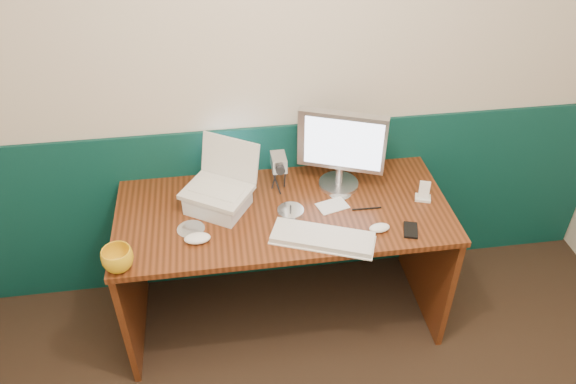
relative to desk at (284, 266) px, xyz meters
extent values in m
cube|color=beige|center=(0.13, 0.37, 0.88)|extent=(3.50, 0.04, 2.50)
cube|color=#073234|center=(0.13, 0.36, 0.12)|extent=(3.48, 0.02, 1.00)
cube|color=#3C1B0B|center=(0.00, 0.00, 0.00)|extent=(1.60, 0.70, 0.75)
cube|color=silver|center=(-0.31, 0.06, 0.42)|extent=(0.34, 0.32, 0.09)
cube|color=silver|center=(0.14, -0.24, 0.39)|extent=(0.48, 0.31, 0.03)
ellipsoid|color=white|center=(0.41, -0.21, 0.39)|extent=(0.10, 0.07, 0.03)
ellipsoid|color=white|center=(-0.41, -0.17, 0.39)|extent=(0.12, 0.07, 0.04)
imported|color=gold|center=(-0.74, -0.29, 0.43)|extent=(0.17, 0.17, 0.10)
cylinder|color=silver|center=(0.03, -0.04, 0.39)|extent=(0.13, 0.13, 0.03)
cylinder|color=silver|center=(-0.44, -0.08, 0.38)|extent=(0.13, 0.13, 0.00)
cylinder|color=silver|center=(0.30, 0.09, 0.38)|extent=(0.11, 0.11, 0.00)
cylinder|color=black|center=(0.40, -0.05, 0.38)|extent=(0.14, 0.01, 0.01)
cube|color=silver|center=(0.24, -0.01, 0.38)|extent=(0.17, 0.13, 0.00)
cube|color=white|center=(0.69, -0.02, 0.38)|extent=(0.09, 0.08, 0.01)
cube|color=white|center=(0.69, -0.02, 0.43)|extent=(0.06, 0.04, 0.09)
cube|color=black|center=(0.55, -0.24, 0.38)|extent=(0.09, 0.12, 0.01)
camera|label=1|loc=(-0.28, -2.07, 2.07)|focal=35.00mm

